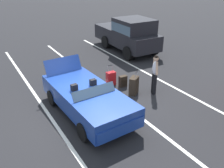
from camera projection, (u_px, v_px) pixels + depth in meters
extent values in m
plane|color=black|center=(88.00, 113.00, 8.66)|extent=(80.00, 80.00, 0.00)
cube|color=silver|center=(55.00, 123.00, 8.07)|extent=(18.00, 0.12, 0.01)
cube|color=silver|center=(121.00, 102.00, 9.34)|extent=(18.00, 0.12, 0.01)
cube|color=silver|center=(172.00, 86.00, 10.61)|extent=(18.00, 0.12, 0.01)
cube|color=navy|center=(87.00, 98.00, 8.39)|extent=(4.17, 1.93, 0.64)
cube|color=navy|center=(110.00, 120.00, 7.36)|extent=(1.38, 1.73, 0.38)
cube|color=slate|center=(94.00, 92.00, 7.80)|extent=(0.25, 1.56, 0.31)
cube|color=black|center=(93.00, 82.00, 8.54)|extent=(0.17, 0.23, 0.22)
cube|color=black|center=(74.00, 87.00, 8.17)|extent=(0.17, 0.23, 0.22)
cube|color=navy|center=(63.00, 65.00, 9.58)|extent=(0.37, 1.51, 0.59)
cylinder|color=black|center=(127.00, 115.00, 7.98)|extent=(0.61, 0.24, 0.60)
cylinder|color=black|center=(84.00, 132.00, 7.17)|extent=(0.61, 0.24, 0.60)
cylinder|color=black|center=(90.00, 87.00, 9.88)|extent=(0.61, 0.24, 0.60)
cylinder|color=black|center=(53.00, 98.00, 9.07)|extent=(0.61, 0.24, 0.60)
cube|color=#2D2319|center=(134.00, 86.00, 9.84)|extent=(0.51, 0.55, 0.74)
cube|color=black|center=(130.00, 86.00, 9.91)|extent=(0.24, 0.32, 0.41)
cylinder|color=gray|center=(135.00, 76.00, 9.48)|extent=(0.03, 0.03, 0.25)
cylinder|color=gray|center=(137.00, 74.00, 9.70)|extent=(0.03, 0.03, 0.25)
cylinder|color=black|center=(136.00, 72.00, 9.54)|extent=(0.18, 0.23, 0.03)
sphere|color=black|center=(135.00, 95.00, 9.81)|extent=(0.04, 0.04, 0.04)
sphere|color=black|center=(137.00, 92.00, 10.09)|extent=(0.04, 0.04, 0.04)
cube|color=red|center=(111.00, 79.00, 10.62)|extent=(0.24, 0.40, 0.62)
cylinder|color=gray|center=(112.00, 68.00, 10.52)|extent=(0.02, 0.02, 0.30)
cylinder|color=gray|center=(108.00, 69.00, 10.42)|extent=(0.02, 0.02, 0.30)
cylinder|color=black|center=(110.00, 65.00, 10.41)|extent=(0.03, 0.22, 0.03)
sphere|color=black|center=(113.00, 83.00, 10.88)|extent=(0.04, 0.04, 0.04)
sphere|color=black|center=(107.00, 84.00, 10.75)|extent=(0.04, 0.04, 0.04)
cube|color=#2D2319|center=(123.00, 81.00, 10.51)|extent=(0.21, 0.35, 0.50)
cube|color=black|center=(124.00, 83.00, 10.44)|extent=(0.03, 0.27, 0.28)
sphere|color=black|center=(124.00, 85.00, 10.72)|extent=(0.04, 0.04, 0.04)
sphere|color=black|center=(120.00, 86.00, 10.62)|extent=(0.04, 0.04, 0.04)
cylinder|color=black|center=(155.00, 85.00, 9.80)|extent=(0.20, 0.20, 0.82)
cylinder|color=black|center=(153.00, 83.00, 9.98)|extent=(0.20, 0.20, 0.82)
ellipsoid|color=silver|center=(155.00, 68.00, 9.58)|extent=(0.38, 0.33, 0.60)
sphere|color=tan|center=(156.00, 59.00, 9.41)|extent=(0.21, 0.21, 0.21)
sphere|color=black|center=(156.00, 58.00, 9.39)|extent=(0.18, 0.18, 0.18)
cylinder|color=tan|center=(157.00, 68.00, 9.37)|extent=(0.21, 0.16, 0.53)
cylinder|color=tan|center=(154.00, 65.00, 9.74)|extent=(0.21, 0.16, 0.53)
cube|color=black|center=(144.00, 44.00, 13.57)|extent=(1.17, 1.94, 0.90)
cube|color=black|center=(134.00, 33.00, 14.22)|extent=(2.17, 1.97, 1.70)
cube|color=slate|center=(134.00, 27.00, 14.06)|extent=(2.13, 1.99, 0.51)
cube|color=black|center=(115.00, 32.00, 16.12)|extent=(2.47, 1.99, 0.90)
cylinder|color=black|center=(154.00, 49.00, 14.34)|extent=(0.81, 0.31, 0.80)
cylinder|color=black|center=(128.00, 53.00, 13.54)|extent=(0.81, 0.31, 0.80)
cylinder|color=black|center=(129.00, 38.00, 16.44)|extent=(0.81, 0.31, 0.80)
cylinder|color=black|center=(106.00, 42.00, 15.64)|extent=(0.81, 0.31, 0.80)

